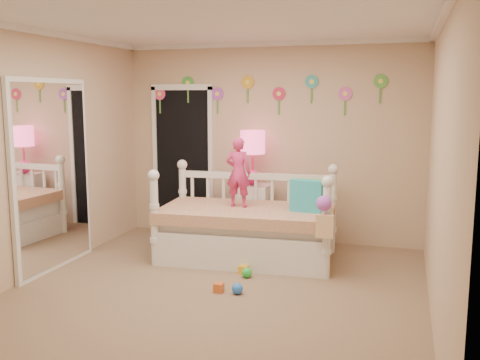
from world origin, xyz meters
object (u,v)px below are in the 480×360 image
(child, at_px, (238,172))
(table_lamp, at_px, (253,149))
(nightstand, at_px, (252,213))
(daybed, at_px, (247,213))

(child, height_order, table_lamp, table_lamp)
(table_lamp, bearing_deg, nightstand, 0.00)
(daybed, relative_size, table_lamp, 2.89)
(child, distance_m, nightstand, 0.95)
(daybed, distance_m, child, 0.49)
(table_lamp, bearing_deg, daybed, -79.25)
(child, bearing_deg, daybed, 167.25)
(daybed, distance_m, nightstand, 0.75)
(child, xyz_separation_m, table_lamp, (-0.02, 0.69, 0.21))
(daybed, xyz_separation_m, child, (-0.11, 0.03, 0.47))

